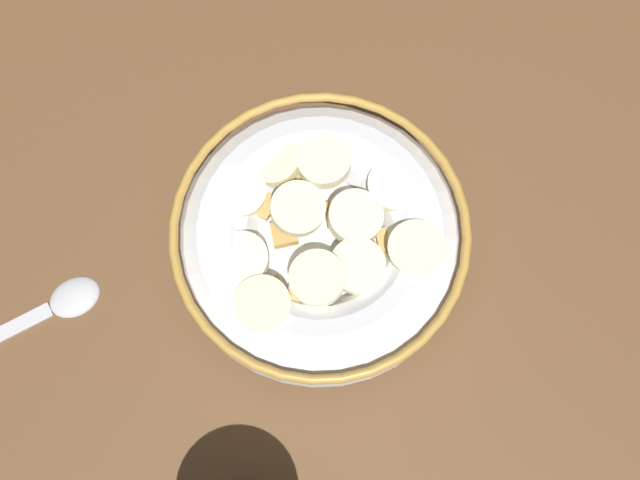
{
  "coord_description": "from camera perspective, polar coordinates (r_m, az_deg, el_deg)",
  "views": [
    {
      "loc": [
        -0.68,
        12.47,
        48.65
      ],
      "look_at": [
        0.0,
        0.0,
        3.0
      ],
      "focal_mm": 41.73,
      "sensor_mm": 36.0,
      "label": 1
    }
  ],
  "objects": [
    {
      "name": "ground_plane",
      "position": [
        0.51,
        0.0,
        -1.18
      ],
      "size": [
        117.05,
        117.05,
        2.0
      ],
      "primitive_type": "cube",
      "color": "brown"
    },
    {
      "name": "cereal_bowl",
      "position": [
        0.47,
        -0.03,
        0.03
      ],
      "size": [
        18.53,
        18.53,
        5.84
      ],
      "color": "silver",
      "rests_on": "ground_plane"
    },
    {
      "name": "spoon",
      "position": [
        0.52,
        -20.85,
        -5.35
      ],
      "size": [
        13.27,
        9.07,
        0.8
      ],
      "color": "#B7B7BC",
      "rests_on": "ground_plane"
    }
  ]
}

